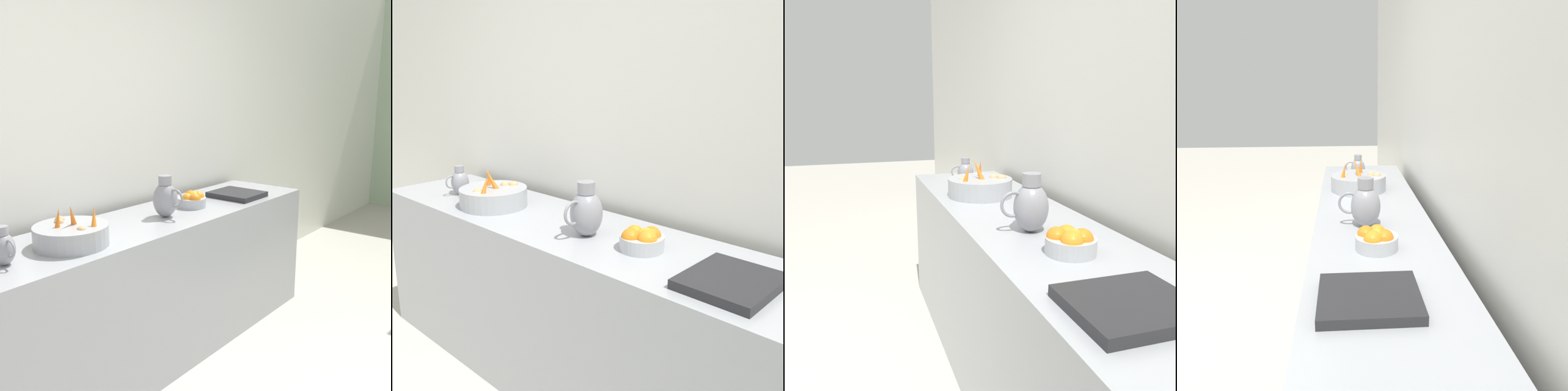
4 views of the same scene
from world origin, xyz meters
The scene contains 7 objects.
tile_wall_left centered at (-1.95, 0.51, 1.50)m, with size 0.10×9.03×3.00m, color white.
prep_counter centered at (-1.53, 0.01, 0.45)m, with size 0.61×2.72×0.89m, color #9EA0A5.
vegetable_colander centered at (-1.48, -0.56, 0.94)m, with size 0.37×0.37×0.22m.
orange_bowl centered at (-1.52, 0.43, 0.94)m, with size 0.19×0.19×0.10m.
metal_pitcher_tall centered at (-1.49, 0.13, 1.00)m, with size 0.21×0.15×0.25m.
metal_pitcher_short centered at (-1.49, -0.91, 0.97)m, with size 0.15×0.10×0.18m.
counter_sink_basin centered at (-1.46, 0.86, 0.91)m, with size 0.34×0.30×0.04m, color #232326.
Camera 4 is at (-1.39, 2.03, 1.60)m, focal length 36.61 mm.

